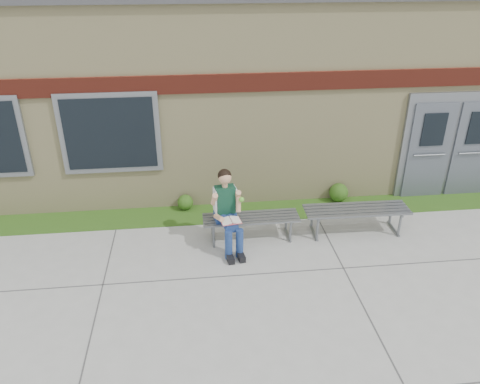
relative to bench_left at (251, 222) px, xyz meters
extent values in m
plane|color=#9E9E99|center=(0.44, -1.62, -0.35)|extent=(80.00, 80.00, 0.00)
cube|color=#2B5316|center=(0.44, 0.98, -0.34)|extent=(16.00, 0.80, 0.02)
cube|color=beige|center=(0.44, 4.38, 1.65)|extent=(16.00, 6.00, 4.00)
cube|color=maroon|center=(0.44, 1.35, 2.25)|extent=(16.00, 0.06, 0.35)
cube|color=slate|center=(-2.56, 1.34, 1.35)|extent=(1.90, 0.08, 1.60)
cube|color=black|center=(-2.56, 1.30, 1.35)|extent=(1.70, 0.04, 1.40)
cube|color=slate|center=(4.44, 1.34, 0.80)|extent=(2.20, 0.08, 2.30)
cube|color=#545964|center=(3.94, 1.29, 0.70)|extent=(0.92, 0.06, 2.10)
cube|color=#545964|center=(4.94, 1.29, 0.70)|extent=(0.92, 0.06, 2.10)
cube|color=slate|center=(0.00, 0.00, 0.09)|extent=(1.77, 0.50, 0.03)
cube|color=slate|center=(-0.71, 0.00, -0.15)|extent=(0.05, 0.49, 0.40)
cube|color=slate|center=(0.71, 0.00, -0.15)|extent=(0.05, 0.49, 0.40)
cube|color=slate|center=(2.00, 0.00, 0.14)|extent=(1.97, 0.58, 0.04)
cube|color=slate|center=(1.22, 0.00, -0.13)|extent=(0.06, 0.55, 0.45)
cube|color=slate|center=(2.78, 0.00, -0.13)|extent=(0.06, 0.55, 0.45)
cube|color=navy|center=(-0.48, -0.05, 0.19)|extent=(0.41, 0.32, 0.17)
cube|color=#103D31|center=(-0.48, -0.07, 0.53)|extent=(0.38, 0.27, 0.50)
sphere|color=tan|center=(-0.48, -0.08, 0.97)|extent=(0.26, 0.26, 0.23)
sphere|color=black|center=(-0.48, -0.06, 0.99)|extent=(0.28, 0.28, 0.24)
cylinder|color=navy|center=(-0.53, -0.35, 0.21)|extent=(0.24, 0.48, 0.16)
cylinder|color=navy|center=(-0.34, -0.31, 0.21)|extent=(0.24, 0.48, 0.16)
cylinder|color=navy|center=(-0.47, -0.60, -0.08)|extent=(0.13, 0.13, 0.55)
cylinder|color=navy|center=(-0.28, -0.57, -0.08)|extent=(0.13, 0.13, 0.55)
cube|color=black|center=(-0.46, -0.68, -0.30)|extent=(0.15, 0.30, 0.11)
cube|color=black|center=(-0.26, -0.64, -0.30)|extent=(0.15, 0.30, 0.11)
cylinder|color=tan|center=(-0.67, -0.17, 0.60)|extent=(0.14, 0.26, 0.29)
cylinder|color=tan|center=(-0.26, -0.10, 0.60)|extent=(0.14, 0.26, 0.29)
cube|color=white|center=(-0.42, -0.46, 0.32)|extent=(0.37, 0.29, 0.02)
cube|color=#D44F5A|center=(-0.42, -0.46, 0.31)|extent=(0.38, 0.30, 0.01)
sphere|color=#68CE36|center=(-0.21, -0.25, 0.61)|extent=(0.09, 0.09, 0.09)
sphere|color=#2B5316|center=(-1.21, 1.23, -0.17)|extent=(0.32, 0.32, 0.32)
sphere|color=#2B5316|center=(2.06, 1.23, -0.13)|extent=(0.40, 0.40, 0.40)
camera|label=1|loc=(-1.03, -7.37, 4.40)|focal=35.00mm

